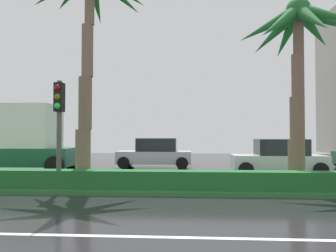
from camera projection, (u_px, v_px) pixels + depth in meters
ground_plane at (194, 184)px, 13.16m from camera, size 90.00×42.00×0.10m
near_lane_divider_stripe at (199, 238)px, 6.18m from camera, size 81.00×0.14×0.01m
median_strip at (195, 185)px, 12.17m from camera, size 85.50×4.00×0.15m
median_hedge at (195, 180)px, 10.78m from camera, size 76.50×0.70×0.60m
palm_tree_mid_left at (89, 6)px, 12.48m from camera, size 4.48×4.67×8.45m
palm_tree_centre_left at (298, 40)px, 12.27m from camera, size 4.65×4.42×6.87m
traffic_signal_median_left at (59, 114)px, 10.92m from camera, size 0.28×0.43×3.57m
box_truck_lead at (14, 142)px, 17.03m from camera, size 6.40×2.64×3.46m
car_in_traffic_leading at (155, 153)px, 19.48m from camera, size 4.30×2.02×1.72m
car_in_traffic_second at (279, 158)px, 15.82m from camera, size 4.30×2.02×1.72m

